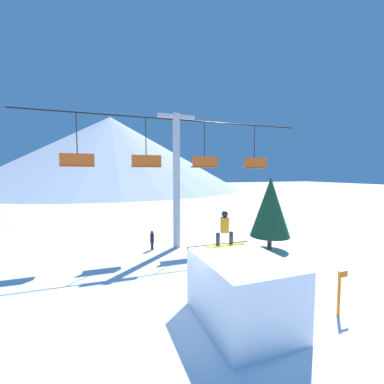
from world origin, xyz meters
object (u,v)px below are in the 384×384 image
(distant_skier, at_px, (152,239))
(snow_ramp, at_px, (242,290))
(snowboarder, at_px, (225,228))
(trail_marker, at_px, (339,292))
(pine_tree_near, at_px, (270,207))

(distant_skier, bearing_deg, snow_ramp, -82.18)
(snowboarder, bearing_deg, trail_marker, -34.94)
(pine_tree_near, distance_m, trail_marker, 7.86)
(snowboarder, distance_m, distant_skier, 7.81)
(snowboarder, distance_m, pine_tree_near, 7.58)
(trail_marker, distance_m, distant_skier, 10.67)
(snowboarder, distance_m, trail_marker, 4.40)
(snow_ramp, relative_size, snowboarder, 2.21)
(snowboarder, xyz_separation_m, distant_skier, (-1.33, 7.40, -2.13))
(trail_marker, relative_size, distant_skier, 1.26)
(pine_tree_near, relative_size, trail_marker, 2.99)
(pine_tree_near, bearing_deg, trail_marker, -109.34)
(snow_ramp, xyz_separation_m, snowboarder, (0.11, 1.45, 1.73))
(snowboarder, relative_size, distant_skier, 1.29)
(distant_skier, bearing_deg, trail_marker, -64.76)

